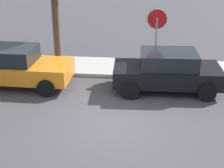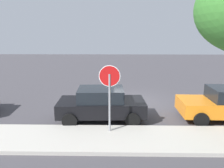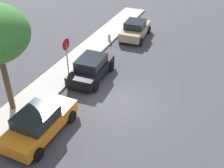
# 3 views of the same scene
# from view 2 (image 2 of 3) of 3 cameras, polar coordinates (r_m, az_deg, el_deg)

# --- Properties ---
(ground_plane) EXTENTS (60.00, 60.00, 0.00)m
(ground_plane) POSITION_cam_2_polar(r_m,az_deg,el_deg) (12.79, 6.12, -4.75)
(ground_plane) COLOR #423F44
(sidewalk_curb) EXTENTS (32.00, 2.15, 0.14)m
(sidewalk_curb) POSITION_cam_2_polar(r_m,az_deg,el_deg) (8.44, 8.91, -14.02)
(sidewalk_curb) COLOR #B2ADA3
(sidewalk_curb) RESTS_ON ground_plane
(stop_sign) EXTENTS (0.81, 0.08, 2.75)m
(stop_sign) POSITION_cam_2_polar(r_m,az_deg,el_deg) (8.24, -0.64, -0.92)
(stop_sign) COLOR gray
(stop_sign) RESTS_ON ground_plane
(parked_car_black) EXTENTS (3.98, 2.11, 1.49)m
(parked_car_black) POSITION_cam_2_polar(r_m,az_deg,el_deg) (10.01, -2.80, -5.18)
(parked_car_black) COLOR black
(parked_car_black) RESTS_ON ground_plane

